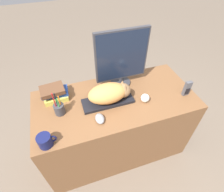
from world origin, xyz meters
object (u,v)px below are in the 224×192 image
object	(u,v)px
computer_mouse	(100,119)
cat	(110,93)
pen_cup	(59,109)
baseball	(145,98)
monitor	(122,58)
phone	(187,89)
book_stack	(54,93)
coffee_mug	(45,141)
keyboard	(108,101)

from	to	relation	value
computer_mouse	cat	bearing A→B (deg)	50.14
pen_cup	baseball	bearing A→B (deg)	-7.55
monitor	baseball	bearing A→B (deg)	-68.90
phone	book_stack	xyz separation A→B (m)	(-1.06, 0.30, -0.01)
monitor	computer_mouse	world-z (taller)	monitor
coffee_mug	book_stack	distance (m)	0.44
coffee_mug	baseball	distance (m)	0.81
coffee_mug	book_stack	size ratio (longest dim) A/B	0.56
pen_cup	keyboard	bearing A→B (deg)	-0.77
monitor	computer_mouse	distance (m)	0.53
keyboard	book_stack	distance (m)	0.44
monitor	book_stack	world-z (taller)	monitor
coffee_mug	book_stack	bearing A→B (deg)	76.94
pen_cup	phone	xyz separation A→B (m)	(1.04, -0.13, 0.02)
keyboard	baseball	xyz separation A→B (m)	(0.29, -0.08, 0.02)
keyboard	monitor	world-z (taller)	monitor
coffee_mug	phone	bearing A→B (deg)	5.97
monitor	book_stack	distance (m)	0.63
coffee_mug	pen_cup	distance (m)	0.28
baseball	monitor	bearing A→B (deg)	111.10
keyboard	computer_mouse	distance (m)	0.20
computer_mouse	pen_cup	world-z (taller)	pen_cup
book_stack	baseball	bearing A→B (deg)	-20.91
cat	keyboard	bearing A→B (deg)	180.00
coffee_mug	computer_mouse	bearing A→B (deg)	12.05
cat	coffee_mug	distance (m)	0.58
cat	monitor	bearing A→B (deg)	50.29
pen_cup	book_stack	size ratio (longest dim) A/B	0.98
baseball	phone	size ratio (longest dim) A/B	0.51
computer_mouse	book_stack	distance (m)	0.45
cat	coffee_mug	xyz separation A→B (m)	(-0.52, -0.24, -0.06)
phone	monitor	bearing A→B (deg)	145.92
coffee_mug	pen_cup	xyz separation A→B (m)	(0.12, 0.25, 0.01)
baseball	pen_cup	bearing A→B (deg)	172.45
cat	monitor	xyz separation A→B (m)	(0.16, 0.20, 0.17)
cat	computer_mouse	distance (m)	0.22
coffee_mug	baseball	world-z (taller)	coffee_mug
pen_cup	coffee_mug	bearing A→B (deg)	-115.24
monitor	book_stack	xyz separation A→B (m)	(-0.59, -0.02, -0.21)
monitor	pen_cup	bearing A→B (deg)	-161.42
keyboard	pen_cup	size ratio (longest dim) A/B	1.91
cat	coffee_mug	size ratio (longest dim) A/B	2.81
baseball	keyboard	bearing A→B (deg)	163.93
pen_cup	phone	distance (m)	1.05
monitor	coffee_mug	xyz separation A→B (m)	(-0.69, -0.44, -0.22)
coffee_mug	pen_cup	size ratio (longest dim) A/B	0.57
pen_cup	phone	bearing A→B (deg)	-7.00
computer_mouse	book_stack	bearing A→B (deg)	130.34
cat	computer_mouse	xyz separation A→B (m)	(-0.13, -0.16, -0.08)
keyboard	monitor	bearing A→B (deg)	46.71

